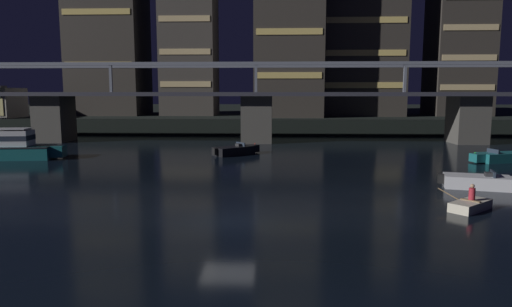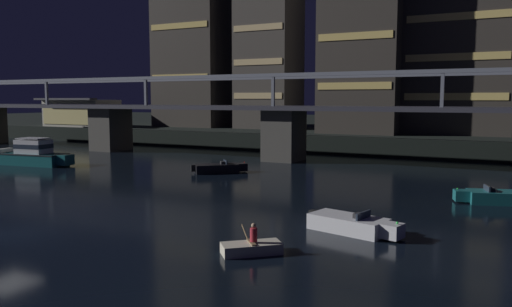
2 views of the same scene
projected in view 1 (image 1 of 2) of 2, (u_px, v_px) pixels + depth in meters
ground_plane at (228, 222)px, 21.27m from camera, size 400.00×400.00×0.00m
far_riverbank at (265, 114)px, 102.72m from camera, size 240.00×80.00×2.20m
river_bridge at (257, 107)px, 54.77m from camera, size 105.52×6.40×9.38m
tower_west_tall at (189, 37)px, 75.24m from camera, size 8.76×8.14×25.82m
tower_central at (288, 16)px, 71.97m from camera, size 10.38×13.81×31.68m
tower_east_tall at (359, 40)px, 75.15m from camera, size 13.15×12.83×24.84m
tower_east_low at (459, 44)px, 74.07m from camera, size 8.99×8.54×23.25m
cabin_cruiser_near_left at (10, 148)px, 41.18m from camera, size 9.32×3.66×2.79m
speedboat_near_right at (499, 157)px, 39.56m from camera, size 5.17×2.85×1.16m
speedboat_mid_left at (481, 182)px, 28.73m from camera, size 5.20×2.70×1.16m
speedboat_mid_center at (235, 150)px, 44.22m from camera, size 4.52×4.24×1.16m
dinghy_with_paddler at (470, 205)px, 23.46m from camera, size 2.67×2.64×1.36m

